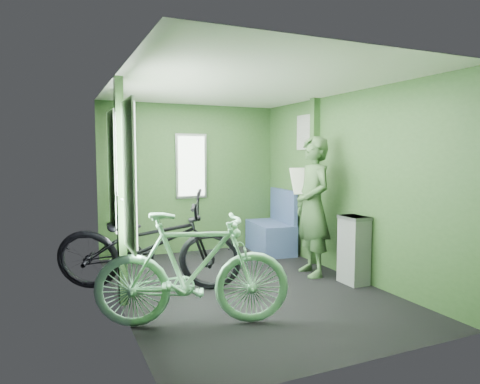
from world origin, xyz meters
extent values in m
plane|color=black|center=(0.00, 0.00, 0.00)|extent=(4.00, 4.00, 0.00)
cube|color=silver|center=(0.00, 0.00, 2.30)|extent=(2.80, 4.00, 0.02)
cube|color=#2D4E24|center=(0.00, 2.00, 1.15)|extent=(2.80, 0.02, 2.30)
cube|color=#2D4E24|center=(0.00, -2.00, 1.15)|extent=(2.80, 0.02, 2.30)
cube|color=#2D4E24|center=(-1.40, 0.00, 1.15)|extent=(0.02, 4.00, 2.30)
cube|color=#2D4E24|center=(1.40, 0.00, 1.15)|extent=(0.02, 4.00, 2.30)
cube|color=#2D4E24|center=(-1.36, 0.00, 1.15)|extent=(0.08, 0.12, 2.30)
cube|color=silver|center=(-1.35, -0.55, 1.35)|extent=(0.02, 0.56, 1.34)
cube|color=silver|center=(-1.35, 0.55, 1.35)|extent=(0.02, 0.56, 1.34)
cube|color=white|center=(-1.34, -0.55, 1.88)|extent=(0.00, 0.12, 0.12)
cube|color=white|center=(-1.34, 0.55, 1.88)|extent=(0.00, 0.12, 0.12)
cylinder|color=silver|center=(-1.29, 0.00, 1.10)|extent=(0.03, 0.40, 0.03)
cube|color=#2D4E24|center=(1.35, 0.60, 1.15)|extent=(0.10, 0.10, 2.30)
cube|color=white|center=(1.38, 0.90, 1.85)|extent=(0.02, 0.40, 0.50)
cube|color=silver|center=(0.00, 1.96, 1.35)|extent=(0.50, 0.02, 1.00)
imported|color=black|center=(-1.03, 0.30, 0.00)|extent=(2.28, 1.72, 1.22)
imported|color=#9AE7B6|center=(-0.88, -0.85, 0.00)|extent=(1.82, 1.08, 1.07)
imported|color=#36552E|center=(1.01, 0.12, 0.88)|extent=(0.49, 0.69, 1.76)
cube|color=silver|center=(1.05, 0.41, 1.18)|extent=(0.33, 0.21, 0.34)
cube|color=slate|center=(1.26, -0.40, 0.40)|extent=(0.24, 0.33, 0.81)
cube|color=navy|center=(1.12, 1.45, 0.23)|extent=(0.61, 0.98, 0.47)
cube|color=navy|center=(1.35, 1.45, 0.72)|extent=(0.16, 0.93, 0.52)
camera|label=1|loc=(-2.00, -4.41, 1.54)|focal=32.00mm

